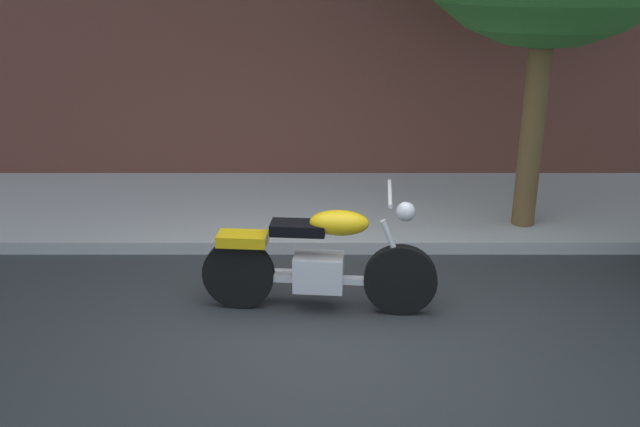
{
  "coord_description": "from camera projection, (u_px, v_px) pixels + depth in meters",
  "views": [
    {
      "loc": [
        -0.12,
        -5.15,
        2.91
      ],
      "look_at": [
        -0.13,
        0.39,
        0.93
      ],
      "focal_mm": 38.24,
      "sensor_mm": 36.0,
      "label": 1
    }
  ],
  "objects": [
    {
      "name": "motorcycle",
      "position": [
        320.0,
        261.0,
        6.04
      ],
      "size": [
        2.1,
        0.7,
        1.15
      ],
      "color": "black",
      "rests_on": "ground"
    },
    {
      "name": "sidewalk",
      "position": [
        331.0,
        208.0,
        8.62
      ],
      "size": [
        23.35,
        2.68,
        0.14
      ],
      "primitive_type": "cube",
      "color": "#B2B2B2",
      "rests_on": "ground"
    },
    {
      "name": "ground_plane",
      "position": [
        335.0,
        331.0,
        5.83
      ],
      "size": [
        60.0,
        60.0,
        0.0
      ],
      "primitive_type": "plane",
      "color": "#303335"
    }
  ]
}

